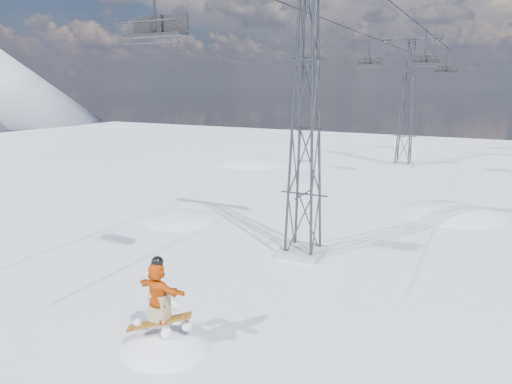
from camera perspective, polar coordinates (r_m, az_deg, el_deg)
ground at (r=14.20m, az=-9.81°, el=-17.68°), size 120.00×120.00×0.00m
snow_terrain at (r=37.24m, az=4.87°, el=-13.66°), size 39.00×37.00×22.00m
lift_tower_near at (r=18.94m, az=6.23°, el=7.78°), size 5.20×1.80×11.43m
lift_tower_far at (r=43.19m, az=18.33°, el=10.25°), size 5.20×1.80×11.43m
haul_cables at (r=30.11m, az=14.82°, el=19.72°), size 4.46×51.00×0.06m
lift_chair_near at (r=14.32m, az=-12.30°, el=19.44°), size 2.00×0.57×2.48m
lift_chair_mid at (r=35.15m, az=20.33°, el=15.19°), size 1.95×0.56×2.42m
lift_chair_far at (r=37.99m, az=13.92°, el=15.49°), size 1.90×0.54×2.35m
lift_chair_extra at (r=51.14m, az=22.61°, el=13.88°), size 2.20×0.63×2.72m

